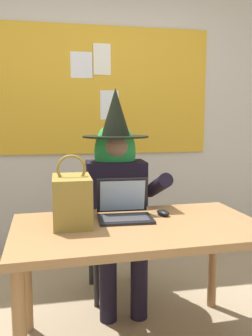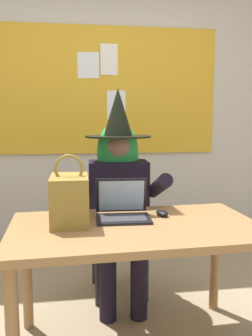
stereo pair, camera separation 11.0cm
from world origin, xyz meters
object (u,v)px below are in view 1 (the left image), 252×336
at_px(computer_mouse, 163,213).
at_px(handbag, 72,200).
at_px(desk_main, 139,241).
at_px(person_costumed, 117,186).
at_px(chair_at_desk, 114,222).
at_px(laptop, 124,209).

xyz_separation_m(computer_mouse, handbag, (-0.53, -0.07, 0.12)).
distance_m(desk_main, person_costumed, 0.64).
bearing_deg(desk_main, person_costumed, 91.61).
distance_m(chair_at_desk, computer_mouse, 0.66).
relative_size(laptop, computer_mouse, 2.99).
bearing_deg(chair_at_desk, computer_mouse, 17.68).
bearing_deg(person_costumed, computer_mouse, 25.04).
distance_m(desk_main, chair_at_desk, 0.75).
bearing_deg(handbag, person_costumed, 58.05).
distance_m(desk_main, handbag, 0.42).
bearing_deg(chair_at_desk, laptop, -4.45).
distance_m(computer_mouse, handbag, 0.55).
bearing_deg(handbag, chair_at_desk, 62.99).
relative_size(desk_main, person_costumed, 0.92).
height_order(laptop, computer_mouse, laptop).
bearing_deg(chair_at_desk, desk_main, 0.38).
bearing_deg(person_costumed, chair_at_desk, -178.41).
height_order(desk_main, laptop, laptop).
xyz_separation_m(desk_main, computer_mouse, (0.18, 0.15, 0.11)).
bearing_deg(desk_main, chair_at_desk, 91.28).
distance_m(chair_at_desk, laptop, 0.65).
relative_size(desk_main, computer_mouse, 13.16).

